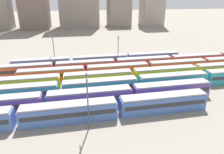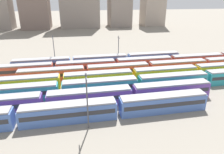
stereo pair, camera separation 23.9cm
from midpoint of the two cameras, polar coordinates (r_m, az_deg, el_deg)
The scene contains 12 objects.
ground_plane at distance 55.23m, azimuth -19.30°, elevation -3.34°, with size 600.00×600.00×0.00m, color gray.
train_track_0 at distance 39.80m, azimuth -11.75°, elevation -9.56°, with size 55.80×3.06×3.75m.
train_track_1 at distance 44.40m, azimuth -6.04°, elevation -5.69°, with size 55.80×3.06×3.75m.
train_track_2 at distance 54.87m, azimuth 16.74°, elevation -1.01°, with size 93.60×3.06×3.75m.
train_track_3 at distance 59.27m, azimuth 14.71°, elevation 0.92°, with size 93.60×3.06×3.75m.
train_track_4 at distance 71.47m, azimuth 24.61°, elevation 3.19°, with size 112.50×3.06×3.75m.
train_track_5 at distance 71.07m, azimuth 16.30°, elevation 4.22°, with size 112.50×3.06×3.75m.
train_track_6 at distance 68.99m, azimuth -3.25°, elevation 4.56°, with size 55.80×3.06×3.75m.
catenary_pole_0 at distance 35.25m, azimuth -6.78°, elevation -6.18°, with size 0.24×3.20×10.62m.
catenary_pole_1 at distance 70.82m, azimuth -15.83°, elevation 7.48°, with size 0.24×3.20×10.45m.
catenary_pole_3 at distance 72.22m, azimuth 1.91°, elevation 8.16°, with size 0.24×3.20×9.49m.
distant_building_3 at distance 164.83m, azimuth 2.13°, elevation 17.70°, with size 16.03×17.99×21.12m, color gray.
Camera 2 is at (9.05, -34.15, 22.31)m, focal length 32.67 mm.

